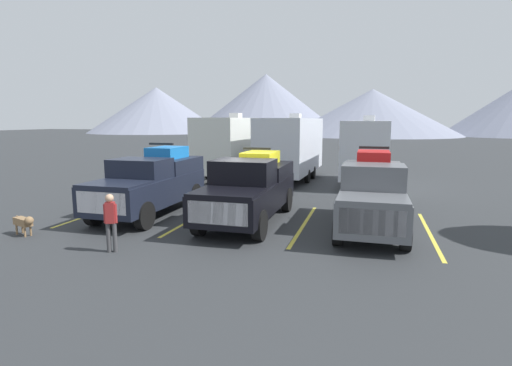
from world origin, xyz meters
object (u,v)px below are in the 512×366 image
Objects in this scene: camper_trailer_c at (367,149)px; camper_trailer_b at (291,145)px; pickup_truck_c at (372,193)px; camper_trailer_a at (230,144)px; pickup_truck_b at (250,187)px; dog at (24,222)px; person_a at (111,219)px; pickup_truck_a at (152,182)px.

camper_trailer_b is at bearing 170.70° from camper_trailer_c.
pickup_truck_c is 0.74× the size of camper_trailer_a.
pickup_truck_b reaches higher than dog.
camper_trailer_a is 7.98m from camper_trailer_c.
camper_trailer_a is (-4.11, 9.60, 0.88)m from pickup_truck_b.
pickup_truck_c reaches higher than person_a.
camper_trailer_c is 16.48m from dog.
person_a is at bearing -73.29° from pickup_truck_a.
camper_trailer_c is (4.34, -0.71, -0.08)m from camper_trailer_b.
pickup_truck_a is at bearing -108.86° from camper_trailer_b.
pickup_truck_c is at bearing -65.14° from camper_trailer_b.
dog is (-2.23, -3.75, -0.79)m from pickup_truck_a.
dog is at bearing -127.49° from camper_trailer_c.
person_a is (1.52, -13.90, -1.16)m from camper_trailer_a.
camper_trailer_c is (-0.27, 9.24, 0.79)m from pickup_truck_c.
pickup_truck_b is 6.09× the size of dog.
person_a is at bearing -146.89° from pickup_truck_c.
person_a is (1.31, -4.35, -0.30)m from pickup_truck_a.
pickup_truck_c reaches higher than dog.
camper_trailer_a is 14.03m from person_a.
pickup_truck_a is 12.11m from camper_trailer_c.
dog is at bearing -159.77° from pickup_truck_c.
camper_trailer_a is (-8.24, 9.52, 0.88)m from pickup_truck_c.
pickup_truck_b is 0.79× the size of camper_trailer_a.
camper_trailer_a is at bearing 91.28° from pickup_truck_a.
pickup_truck_b is at bearing -66.81° from camper_trailer_a.
pickup_truck_c is 5.66× the size of dog.
pickup_truck_a is at bearing 59.23° from dog.
pickup_truck_b reaches higher than person_a.
pickup_truck_c is (4.13, 0.08, -0.00)m from pickup_truck_b.
dog is (-9.99, -13.02, -1.56)m from camper_trailer_c.
camper_trailer_b is 14.53m from person_a.
camper_trailer_b is at bearing 114.86° from pickup_truck_c.
camper_trailer_c is at bearing 52.51° from dog.
pickup_truck_b is (3.90, -0.05, -0.02)m from pickup_truck_a.
pickup_truck_c is 11.00m from camper_trailer_b.
camper_trailer_b is 1.15× the size of camper_trailer_c.
pickup_truck_c is at bearing 0.23° from pickup_truck_a.
pickup_truck_c is 12.62m from camper_trailer_a.
pickup_truck_b is at bearing -0.73° from pickup_truck_a.
pickup_truck_c is 10.95m from dog.
pickup_truck_a is 10.59m from camper_trailer_b.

